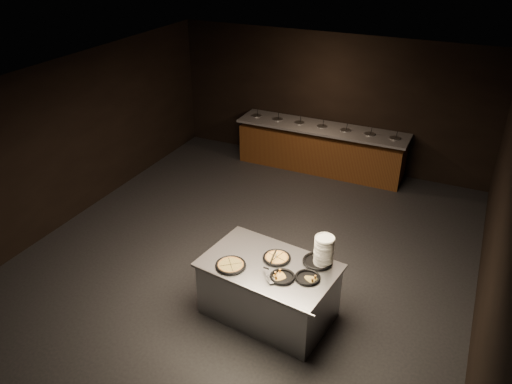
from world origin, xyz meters
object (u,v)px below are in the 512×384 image
at_px(pan_veggie_whole, 231,265).
at_px(plate_stack, 324,250).
at_px(pan_cheese_whole, 277,258).
at_px(serving_counter, 269,290).

bearing_deg(pan_veggie_whole, plate_stack, 28.55).
height_order(plate_stack, pan_cheese_whole, plate_stack).
height_order(serving_counter, pan_cheese_whole, pan_cheese_whole).
distance_m(serving_counter, pan_cheese_whole, 0.49).
relative_size(serving_counter, plate_stack, 4.72).
height_order(plate_stack, pan_veggie_whole, plate_stack).
bearing_deg(pan_veggie_whole, pan_cheese_whole, 40.14).
relative_size(plate_stack, pan_veggie_whole, 0.98).
height_order(serving_counter, plate_stack, plate_stack).
distance_m(pan_veggie_whole, pan_cheese_whole, 0.64).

